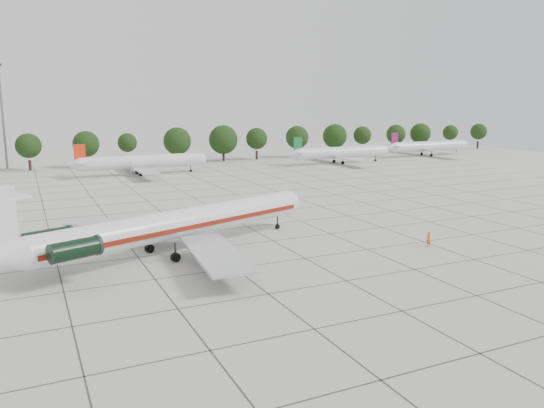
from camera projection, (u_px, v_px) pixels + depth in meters
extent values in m
plane|color=#BABAB2|center=(273.00, 241.00, 63.39)|extent=(260.00, 260.00, 0.00)
cube|color=#383838|center=(229.00, 217.00, 76.71)|extent=(170.00, 170.00, 0.02)
cylinder|color=silver|center=(183.00, 223.00, 58.13)|extent=(32.80, 14.69, 3.10)
sphere|color=silver|center=(287.00, 202.00, 70.00)|extent=(3.10, 3.10, 3.10)
cube|color=maroon|center=(175.00, 223.00, 59.25)|extent=(30.86, 11.50, 0.52)
cube|color=maroon|center=(192.00, 227.00, 57.10)|extent=(30.86, 11.50, 0.52)
cube|color=#B7BABC|center=(124.00, 225.00, 62.53)|extent=(13.07, 12.98, 0.28)
cube|color=#B7BABC|center=(216.00, 253.00, 50.91)|extent=(5.45, 14.40, 0.28)
cube|color=black|center=(51.00, 240.00, 49.97)|extent=(2.36, 1.87, 0.23)
cylinder|color=black|center=(48.00, 238.00, 50.42)|extent=(4.85, 3.24, 1.79)
cube|color=black|center=(72.00, 248.00, 47.06)|extent=(2.36, 1.87, 0.23)
cylinder|color=black|center=(75.00, 249.00, 46.61)|extent=(4.85, 3.24, 1.79)
cylinder|color=black|center=(278.00, 222.00, 69.14)|extent=(0.24, 0.24, 1.79)
cylinder|color=black|center=(277.00, 227.00, 69.24)|extent=(0.71, 0.48, 0.66)
cylinder|color=black|center=(149.00, 242.00, 58.22)|extent=(0.29, 0.29, 1.69)
cylinder|color=black|center=(150.00, 248.00, 58.37)|extent=(1.08, 0.86, 0.94)
cylinder|color=black|center=(175.00, 250.00, 54.87)|extent=(0.29, 0.29, 1.69)
cylinder|color=black|center=(176.00, 257.00, 55.01)|extent=(1.08, 0.86, 0.94)
imported|color=#E9580D|center=(428.00, 239.00, 60.68)|extent=(0.71, 0.54, 1.75)
cylinder|color=silver|center=(143.00, 162.00, 120.55)|extent=(27.20, 3.00, 3.00)
cube|color=#B7BABC|center=(139.00, 167.00, 120.36)|extent=(3.50, 27.20, 0.25)
cube|color=red|center=(80.00, 153.00, 114.43)|extent=(2.40, 0.25, 3.60)
cylinder|color=black|center=(137.00, 172.00, 122.58)|extent=(0.80, 0.45, 0.80)
cylinder|color=black|center=(141.00, 174.00, 118.67)|extent=(0.80, 0.45, 0.80)
cylinder|color=silver|center=(342.00, 152.00, 143.08)|extent=(27.20, 3.00, 3.00)
cube|color=#B7BABC|center=(338.00, 157.00, 142.89)|extent=(3.50, 27.20, 0.25)
cube|color=#166332|center=(298.00, 144.00, 136.96)|extent=(2.40, 0.25, 3.60)
cylinder|color=black|center=(334.00, 161.00, 145.11)|extent=(0.80, 0.45, 0.80)
cylinder|color=black|center=(343.00, 163.00, 141.20)|extent=(0.80, 0.45, 0.80)
cylinder|color=silver|center=(429.00, 146.00, 163.41)|extent=(27.20, 3.00, 3.00)
cube|color=#B7BABC|center=(427.00, 150.00, 163.22)|extent=(3.50, 27.20, 0.25)
cube|color=#791651|center=(395.00, 139.00, 157.29)|extent=(2.40, 0.25, 3.60)
cylinder|color=black|center=(422.00, 154.00, 165.43)|extent=(0.80, 0.45, 0.80)
cylinder|color=black|center=(431.00, 155.00, 161.53)|extent=(0.80, 0.45, 0.80)
cylinder|color=#332114|center=(30.00, 165.00, 128.23)|extent=(0.70, 0.70, 2.50)
sphere|color=black|center=(28.00, 146.00, 127.33)|extent=(5.99, 5.99, 5.99)
cylinder|color=#332114|center=(87.00, 163.00, 133.76)|extent=(0.70, 0.70, 2.50)
sphere|color=black|center=(86.00, 144.00, 132.86)|extent=(6.50, 6.50, 6.50)
cylinder|color=#332114|center=(128.00, 161.00, 138.02)|extent=(0.70, 0.70, 2.50)
sphere|color=black|center=(127.00, 143.00, 137.12)|extent=(4.93, 4.93, 4.93)
cylinder|color=#332114|center=(178.00, 159.00, 143.55)|extent=(0.70, 0.70, 2.50)
sphere|color=black|center=(177.00, 141.00, 142.65)|extent=(7.40, 7.40, 7.40)
cylinder|color=#332114|center=(224.00, 157.00, 149.07)|extent=(0.70, 0.70, 2.50)
sphere|color=black|center=(223.00, 140.00, 148.17)|extent=(8.08, 8.08, 8.08)
cylinder|color=#332114|center=(257.00, 155.00, 153.33)|extent=(0.70, 0.70, 2.50)
sphere|color=black|center=(257.00, 139.00, 152.44)|extent=(6.17, 6.17, 6.17)
cylinder|color=#332114|center=(297.00, 153.00, 158.86)|extent=(0.70, 0.70, 2.50)
sphere|color=black|center=(297.00, 137.00, 157.96)|extent=(6.82, 6.82, 6.82)
cylinder|color=#332114|center=(335.00, 151.00, 164.38)|extent=(0.70, 0.70, 2.50)
sphere|color=black|center=(335.00, 136.00, 163.48)|extent=(7.44, 7.44, 7.44)
cylinder|color=#332114|center=(362.00, 150.00, 168.65)|extent=(0.70, 0.70, 2.50)
sphere|color=black|center=(362.00, 135.00, 167.75)|extent=(5.66, 5.66, 5.66)
cylinder|color=#332114|center=(395.00, 149.00, 174.17)|extent=(0.70, 0.70, 2.50)
sphere|color=black|center=(396.00, 134.00, 173.27)|extent=(6.25, 6.25, 6.25)
cylinder|color=#332114|center=(420.00, 148.00, 178.44)|extent=(0.70, 0.70, 2.50)
sphere|color=black|center=(420.00, 133.00, 177.54)|extent=(6.79, 6.79, 6.79)
cylinder|color=#332114|center=(449.00, 146.00, 183.96)|extent=(0.70, 0.70, 2.50)
sphere|color=black|center=(450.00, 132.00, 183.06)|extent=(5.16, 5.16, 5.16)
cylinder|color=#332114|center=(478.00, 145.00, 189.48)|extent=(0.70, 0.70, 2.50)
sphere|color=black|center=(479.00, 132.00, 188.58)|extent=(5.68, 5.68, 5.68)
cylinder|color=slate|center=(3.00, 118.00, 130.18)|extent=(0.56, 0.56, 25.00)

